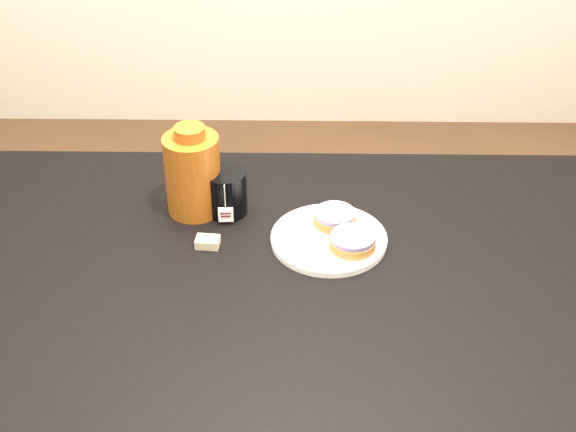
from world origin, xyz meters
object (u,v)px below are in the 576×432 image
Objects in this scene: teabag_pouch at (208,242)px; plate at (329,238)px; bagel_front at (353,241)px; bagel_package at (193,173)px; bagel_back at (335,217)px; mug at (225,192)px; table at (300,313)px.

plate is at bearing 4.20° from teabag_pouch.
bagel_package reaches higher than bagel_front.
bagel_back is at bearing 74.97° from plate.
mug is 0.07m from bagel_package.
table is 15.70× the size of bagel_back.
bagel_front reaches higher than teabag_pouch.
plate is 2.53× the size of bagel_back.
bagel_package reaches higher than teabag_pouch.
bagel_front is at bearing -36.57° from plate.
bagel_back reaches higher than teabag_pouch.
teabag_pouch is 0.15m from bagel_package.
teabag_pouch is (-0.03, -0.12, -0.04)m from mug.
bagel_front is at bearing 39.63° from table.
bagel_package is (-0.04, 0.12, 0.08)m from teabag_pouch.
mug is (-0.25, 0.13, 0.02)m from bagel_front.
bagel_back is at bearing -12.24° from bagel_package.
bagel_front is at bearing -68.25° from bagel_back.
mug reaches higher than table.
bagel_package is (-0.27, 0.11, 0.08)m from plate.
teabag_pouch is at bearing -73.28° from bagel_package.
mug is (-0.21, 0.10, 0.04)m from plate.
mug is (-0.15, 0.21, 0.13)m from table.
mug is at bearing -6.83° from bagel_package.
bagel_back is 0.23m from mug.
table is 0.20m from bagel_back.
bagel_front is 0.65× the size of bagel_package.
bagel_package is at bearing 156.07° from bagel_front.
teabag_pouch reaches higher than table.
teabag_pouch is (-0.28, 0.02, -0.02)m from bagel_front.
plate is at bearing 64.24° from table.
table is 0.29m from mug.
bagel_back is 0.69× the size of mug.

